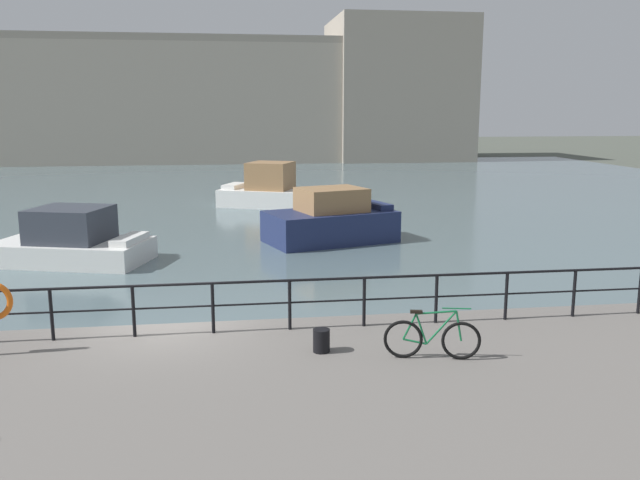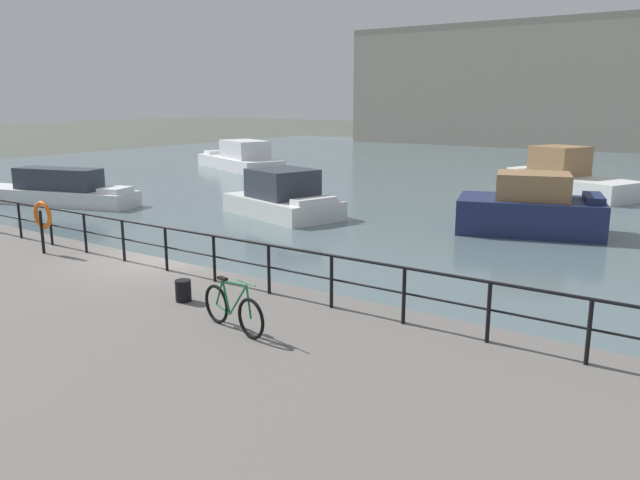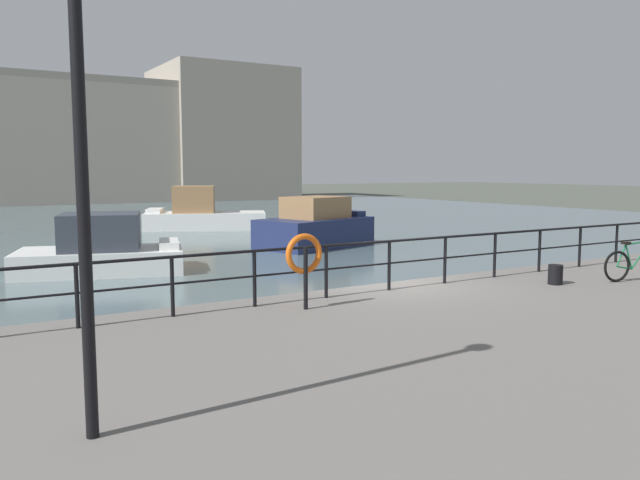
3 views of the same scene
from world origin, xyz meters
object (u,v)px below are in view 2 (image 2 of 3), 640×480
moored_cabin_cruiser (283,198)px  life_ring_stand (42,217)px  moored_small_launch (241,158)px  parked_bicycle (233,309)px  mooring_bollard (183,291)px  moored_blue_motorboat (565,178)px  moored_green_narrowboat (531,209)px  moored_harbor_tender (53,191)px

moored_cabin_cruiser → life_ring_stand: (1.15, -11.66, 1.08)m
moored_small_launch → life_ring_stand: 28.79m
parked_bicycle → mooring_bollard: parked_bicycle is taller
moored_blue_motorboat → moored_green_narrowboat: size_ratio=1.29×
moored_cabin_cruiser → moored_harbor_tender: bearing=-143.8°
moored_small_launch → moored_blue_motorboat: size_ratio=1.23×
moored_blue_motorboat → moored_small_launch: bearing=24.4°
moored_green_narrowboat → mooring_bollard: 15.11m
moored_blue_motorboat → moored_cabin_cruiser: bearing=81.1°
moored_green_narrowboat → life_ring_stand: (-8.60, -14.15, 0.95)m
life_ring_stand → moored_small_launch: bearing=121.6°
mooring_bollard → life_ring_stand: size_ratio=0.31×
moored_cabin_cruiser → moored_harbor_tender: (-10.92, -3.83, -0.14)m
moored_cabin_cruiser → moored_harbor_tender: moored_cabin_cruiser is taller
moored_blue_motorboat → mooring_bollard: bearing=111.0°
moored_blue_motorboat → moored_green_narrowboat: 10.71m
parked_bicycle → moored_small_launch: bearing=144.5°
moored_small_launch → moored_harbor_tender: (3.02, -16.66, -0.13)m
moored_small_launch → moored_blue_motorboat: (22.31, 0.27, 0.10)m
life_ring_stand → mooring_bollard: bearing=-7.0°
moored_harbor_tender → moored_small_launch: bearing=84.5°
moored_small_launch → moored_green_narrowboat: moored_green_narrowboat is taller
moored_small_launch → mooring_bollard: bearing=152.9°
moored_harbor_tender → mooring_bollard: size_ratio=21.23×
moored_cabin_cruiser → moored_small_launch: 18.95m
moored_small_launch → mooring_bollard: moored_small_launch is taller
moored_blue_motorboat → life_ring_stand: (-7.22, -24.76, 0.98)m
parked_bicycle → moored_blue_motorboat: bearing=104.4°
moored_small_launch → moored_green_narrowboat: 25.85m
moored_small_launch → moored_green_narrowboat: bearing=179.4°
moored_harbor_tender → mooring_bollard: 20.05m
moored_cabin_cruiser → moored_small_launch: bearing=154.2°
life_ring_stand → moored_harbor_tender: bearing=147.0°
moored_cabin_cruiser → parked_bicycle: 15.93m
moored_small_launch → mooring_bollard: (21.13, -25.23, 0.33)m
moored_green_narrowboat → moored_small_launch: bearing=139.0°
moored_green_narrowboat → life_ring_stand: size_ratio=4.11×
moored_green_narrowboat → moored_blue_motorboat: bearing=80.0°
moored_small_launch → parked_bicycle: moored_small_launch is taller
moored_cabin_cruiser → moored_green_narrowboat: 10.06m
moored_small_launch → moored_green_narrowboat: (23.69, -10.34, 0.13)m
life_ring_stand → parked_bicycle: bearing=-9.8°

